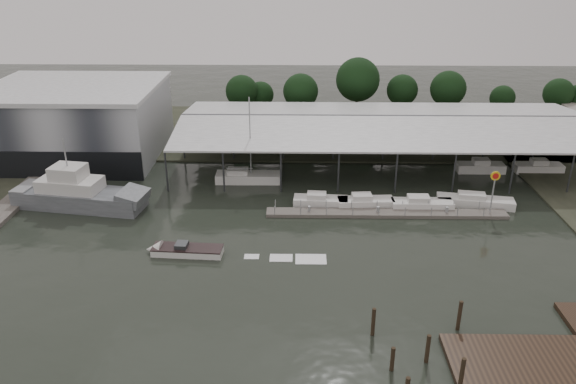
{
  "coord_description": "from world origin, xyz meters",
  "views": [
    {
      "loc": [
        4.57,
        -49.16,
        28.81
      ],
      "look_at": [
        3.5,
        10.75,
        2.5
      ],
      "focal_mm": 35.0,
      "sensor_mm": 36.0,
      "label": 1
    }
  ],
  "objects_px": {
    "white_sailboat": "(247,177)",
    "speedboat_underway": "(181,250)",
    "shell_fuel_sign": "(494,185)",
    "grey_trawler": "(80,195)"
  },
  "relations": [
    {
      "from": "grey_trawler",
      "to": "speedboat_underway",
      "type": "bearing_deg",
      "value": -28.85
    },
    {
      "from": "shell_fuel_sign",
      "to": "grey_trawler",
      "type": "xyz_separation_m",
      "value": [
        -48.42,
        1.62,
        -2.35
      ]
    },
    {
      "from": "grey_trawler",
      "to": "white_sailboat",
      "type": "xyz_separation_m",
      "value": [
        19.29,
        8.2,
        -0.93
      ]
    },
    {
      "from": "grey_trawler",
      "to": "speedboat_underway",
      "type": "distance_m",
      "value": 18.06
    },
    {
      "from": "shell_fuel_sign",
      "to": "speedboat_underway",
      "type": "xyz_separation_m",
      "value": [
        -34.2,
        -9.46,
        -3.53
      ]
    },
    {
      "from": "shell_fuel_sign",
      "to": "white_sailboat",
      "type": "relative_size",
      "value": 0.47
    },
    {
      "from": "white_sailboat",
      "to": "speedboat_underway",
      "type": "xyz_separation_m",
      "value": [
        -5.07,
        -19.28,
        -0.25
      ]
    },
    {
      "from": "speedboat_underway",
      "to": "shell_fuel_sign",
      "type": "bearing_deg",
      "value": -160.78
    },
    {
      "from": "shell_fuel_sign",
      "to": "grey_trawler",
      "type": "height_order",
      "value": "grey_trawler"
    },
    {
      "from": "white_sailboat",
      "to": "speedboat_underway",
      "type": "distance_m",
      "value": 19.94
    }
  ]
}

